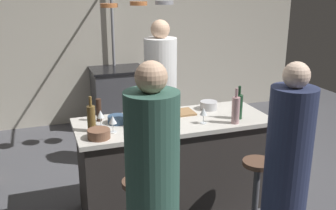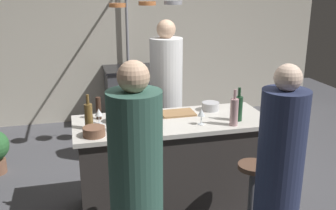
% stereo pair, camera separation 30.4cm
% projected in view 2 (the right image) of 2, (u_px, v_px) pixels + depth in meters
% --- Properties ---
extents(ground_plane, '(9.00, 9.00, 0.00)m').
position_uv_depth(ground_plane, '(172.00, 205.00, 3.84)').
color(ground_plane, '#4C4C51').
extents(back_wall, '(6.40, 0.16, 2.60)m').
position_uv_depth(back_wall, '(126.00, 37.00, 6.09)').
color(back_wall, beige).
rests_on(back_wall, ground_plane).
extents(kitchen_island, '(1.80, 0.72, 0.90)m').
position_uv_depth(kitchen_island, '(172.00, 164.00, 3.71)').
color(kitchen_island, '#332D2B').
rests_on(kitchen_island, ground_plane).
extents(stove_range, '(0.80, 0.64, 0.89)m').
position_uv_depth(stove_range, '(131.00, 96.00, 5.98)').
color(stove_range, '#47474C').
rests_on(stove_range, ground_plane).
extents(chef, '(0.37, 0.37, 1.73)m').
position_uv_depth(chef, '(166.00, 102.00, 4.45)').
color(chef, white).
rests_on(chef, ground_plane).
extents(guest_left, '(0.35, 0.35, 1.67)m').
position_uv_depth(guest_left, '(137.00, 194.00, 2.56)').
color(guest_left, '#33594C').
rests_on(guest_left, ground_plane).
extents(bar_stool_right, '(0.28, 0.28, 0.68)m').
position_uv_depth(bar_stool_right, '(251.00, 197.00, 3.28)').
color(bar_stool_right, '#4C4C51').
rests_on(bar_stool_right, ground_plane).
extents(guest_right, '(0.34, 0.34, 1.59)m').
position_uv_depth(guest_right, '(279.00, 178.00, 2.84)').
color(guest_right, '#262D4C').
rests_on(guest_right, ground_plane).
extents(overhead_pot_rack, '(0.86, 1.56, 2.17)m').
position_uv_depth(overhead_pot_rack, '(137.00, 20.00, 5.11)').
color(overhead_pot_rack, gray).
rests_on(overhead_pot_rack, ground_plane).
extents(cutting_board, '(0.32, 0.22, 0.02)m').
position_uv_depth(cutting_board, '(178.00, 113.00, 3.74)').
color(cutting_board, '#997047').
rests_on(cutting_board, kitchen_island).
extents(pepper_mill, '(0.05, 0.05, 0.21)m').
position_uv_depth(pepper_mill, '(98.00, 108.00, 3.57)').
color(pepper_mill, '#382319').
rests_on(pepper_mill, kitchen_island).
extents(wine_bottle_red, '(0.07, 0.07, 0.32)m').
position_uv_depth(wine_bottle_red, '(130.00, 112.00, 3.41)').
color(wine_bottle_red, '#143319').
rests_on(wine_bottle_red, kitchen_island).
extents(wine_bottle_white, '(0.07, 0.07, 0.31)m').
position_uv_depth(wine_bottle_white, '(143.00, 104.00, 3.65)').
color(wine_bottle_white, gray).
rests_on(wine_bottle_white, kitchen_island).
extents(wine_bottle_green, '(0.07, 0.07, 0.31)m').
position_uv_depth(wine_bottle_green, '(239.00, 108.00, 3.53)').
color(wine_bottle_green, '#193D23').
rests_on(wine_bottle_green, kitchen_island).
extents(wine_bottle_amber, '(0.07, 0.07, 0.31)m').
position_uv_depth(wine_bottle_amber, '(89.00, 116.00, 3.33)').
color(wine_bottle_amber, brown).
rests_on(wine_bottle_amber, kitchen_island).
extents(wine_bottle_rose, '(0.07, 0.07, 0.33)m').
position_uv_depth(wine_bottle_rose, '(234.00, 111.00, 3.41)').
color(wine_bottle_rose, '#B78C8E').
rests_on(wine_bottle_rose, kitchen_island).
extents(wine_glass_near_right_guest, '(0.07, 0.07, 0.15)m').
position_uv_depth(wine_glass_near_right_guest, '(201.00, 113.00, 3.43)').
color(wine_glass_near_right_guest, silver).
rests_on(wine_glass_near_right_guest, kitchen_island).
extents(wine_glass_by_chef, '(0.07, 0.07, 0.15)m').
position_uv_depth(wine_glass_by_chef, '(109.00, 119.00, 3.29)').
color(wine_glass_by_chef, silver).
rests_on(wine_glass_by_chef, kitchen_island).
extents(wine_glass_near_left_guest, '(0.07, 0.07, 0.15)m').
position_uv_depth(wine_glass_near_left_guest, '(99.00, 113.00, 3.44)').
color(wine_glass_near_left_guest, silver).
rests_on(wine_glass_near_left_guest, kitchen_island).
extents(mixing_bowl_blue, '(0.17, 0.17, 0.07)m').
position_uv_depth(mixing_bowl_blue, '(116.00, 118.00, 3.53)').
color(mixing_bowl_blue, '#334C6B').
rests_on(mixing_bowl_blue, kitchen_island).
extents(mixing_bowl_wooden, '(0.18, 0.18, 0.08)m').
position_uv_depth(mixing_bowl_wooden, '(94.00, 132.00, 3.19)').
color(mixing_bowl_wooden, brown).
rests_on(mixing_bowl_wooden, kitchen_island).
extents(mixing_bowl_steel, '(0.17, 0.17, 0.08)m').
position_uv_depth(mixing_bowl_steel, '(210.00, 106.00, 3.84)').
color(mixing_bowl_steel, '#B7B7BC').
rests_on(mixing_bowl_steel, kitchen_island).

